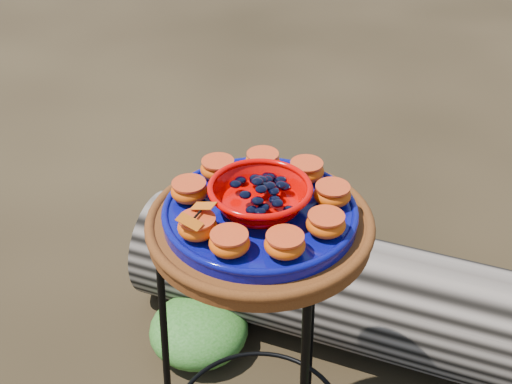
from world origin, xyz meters
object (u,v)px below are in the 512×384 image
Objects in this scene: cobalt_plate at (260,214)px; driftwood_log at (437,314)px; plant_stand at (259,361)px; terracotta_saucer at (260,226)px; red_bowl at (260,198)px.

cobalt_plate is 0.83m from driftwood_log.
cobalt_plate is (0.00, 0.00, 0.39)m from plant_stand.
driftwood_log is (0.19, 0.56, -0.58)m from cobalt_plate.
plant_stand is 1.99× the size of cobalt_plate.
terracotta_saucer is at bearing 0.00° from cobalt_plate.
driftwood_log is (0.19, 0.56, -0.55)m from terracotta_saucer.
red_bowl reaches higher than plant_stand.
red_bowl is at bearing -109.34° from driftwood_log.
red_bowl is at bearing 0.00° from cobalt_plate.
driftwood_log is (0.19, 0.56, -0.19)m from plant_stand.
cobalt_plate reaches higher than terracotta_saucer.
cobalt_plate is at bearing -109.34° from driftwood_log.
terracotta_saucer is at bearing -109.34° from driftwood_log.
red_bowl is (0.00, 0.00, 0.06)m from terracotta_saucer.
red_bowl reaches higher than terracotta_saucer.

